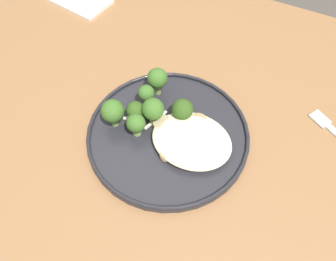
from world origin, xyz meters
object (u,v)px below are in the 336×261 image
broccoli_floret_center_pile (112,113)px  seared_scallop_front_small (166,154)px  seared_scallop_rear_pale (162,124)px  dinner_plate (168,134)px  seared_scallop_half_hidden (191,141)px  broccoli_floret_left_leaning (146,94)px  broccoli_floret_tall_stalk (136,124)px  broccoli_floret_small_sprig (157,79)px  seared_scallop_large_seared (198,122)px  broccoli_floret_rear_charred (136,111)px  broccoli_floret_split_head (153,110)px  folded_napkin (79,0)px  seared_scallop_right_edge (169,136)px  seared_scallop_center_golden (185,151)px  broccoli_floret_beside_noodles (182,110)px

broccoli_floret_center_pile → seared_scallop_front_small: bearing=171.1°
seared_scallop_rear_pale → dinner_plate: bearing=154.8°
seared_scallop_half_hidden → broccoli_floret_left_leaning: (0.11, -0.04, 0.02)m
seared_scallop_rear_pale → broccoli_floret_tall_stalk: (0.03, 0.03, 0.02)m
seared_scallop_rear_pale → broccoli_floret_small_sprig: 0.09m
seared_scallop_front_small → broccoli_floret_tall_stalk: broccoli_floret_tall_stalk is taller
seared_scallop_large_seared → seared_scallop_front_small: bearing=75.6°
seared_scallop_large_seared → broccoli_floret_center_pile: 0.15m
seared_scallop_half_hidden → broccoli_floret_small_sprig: broccoli_floret_small_sprig is taller
broccoli_floret_rear_charred → broccoli_floret_split_head: 0.03m
seared_scallop_half_hidden → broccoli_floret_tall_stalk: (0.09, 0.02, 0.02)m
seared_scallop_front_small → dinner_plate: bearing=-66.7°
broccoli_floret_center_pile → folded_napkin: 0.40m
seared_scallop_front_small → folded_napkin: size_ratio=0.16×
seared_scallop_front_small → broccoli_floret_rear_charred: broccoli_floret_rear_charred is taller
seared_scallop_large_seared → folded_napkin: (0.41, -0.22, -0.02)m
seared_scallop_right_edge → seared_scallop_large_seared: bearing=-126.2°
broccoli_floret_rear_charred → broccoli_floret_center_pile: (0.03, 0.03, 0.01)m
dinner_plate → broccoli_floret_center_pile: bearing=15.6°
broccoli_floret_tall_stalk → seared_scallop_large_seared: bearing=-145.2°
seared_scallop_large_seared → seared_scallop_center_golden: (-0.00, 0.06, -0.00)m
seared_scallop_half_hidden → seared_scallop_right_edge: bearing=8.6°
dinner_plate → broccoli_floret_rear_charred: broccoli_floret_rear_charred is taller
folded_napkin → broccoli_floret_small_sprig: bearing=149.5°
broccoli_floret_rear_charred → broccoli_floret_split_head: broccoli_floret_split_head is taller
broccoli_floret_center_pile → seared_scallop_right_edge: bearing=-170.0°
dinner_plate → broccoli_floret_split_head: 0.05m
broccoli_floret_rear_charred → broccoli_floret_left_leaning: broccoli_floret_left_leaning is taller
broccoli_floret_beside_noodles → seared_scallop_large_seared: bearing=-177.9°
seared_scallop_front_small → broccoli_floret_beside_noodles: (0.01, -0.08, 0.02)m
seared_scallop_rear_pale → seared_scallop_center_golden: (-0.06, 0.03, -0.00)m
seared_scallop_center_golden → broccoli_floret_split_head: size_ratio=0.50×
broccoli_floret_left_leaning → broccoli_floret_small_sprig: (-0.00, -0.04, 0.01)m
broccoli_floret_rear_charred → broccoli_floret_split_head: (-0.03, -0.01, 0.01)m
seared_scallop_front_small → broccoli_floret_small_sprig: broccoli_floret_small_sprig is taller
broccoli_floret_center_pile → broccoli_floret_rear_charred: bearing=-139.7°
broccoli_floret_split_head → broccoli_floret_left_leaning: bearing=-45.5°
broccoli_floret_split_head → broccoli_floret_small_sprig: broccoli_floret_split_head is taller
seared_scallop_right_edge → broccoli_floret_split_head: bearing=-24.5°
dinner_plate → seared_scallop_rear_pale: (0.02, -0.01, 0.01)m
broccoli_floret_rear_charred → seared_scallop_front_small: bearing=151.8°
seared_scallop_front_small → broccoli_floret_center_pile: bearing=-8.9°
broccoli_floret_rear_charred → broccoli_floret_tall_stalk: bearing=120.0°
seared_scallop_half_hidden → broccoli_floret_rear_charred: size_ratio=0.58×
seared_scallop_half_hidden → broccoli_floret_left_leaning: 0.12m
folded_napkin → broccoli_floret_left_leaning: bearing=144.4°
seared_scallop_right_edge → folded_napkin: seared_scallop_right_edge is taller
seared_scallop_rear_pale → broccoli_floret_center_pile: broccoli_floret_center_pile is taller
broccoli_floret_rear_charred → broccoli_floret_small_sprig: broccoli_floret_small_sprig is taller
broccoli_floret_center_pile → broccoli_floret_small_sprig: bearing=-108.9°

